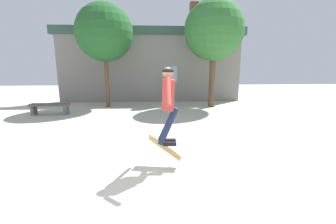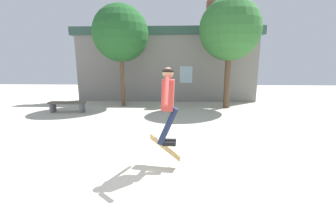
{
  "view_description": "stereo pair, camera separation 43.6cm",
  "coord_description": "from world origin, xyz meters",
  "px_view_note": "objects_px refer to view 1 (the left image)",
  "views": [
    {
      "loc": [
        0.22,
        -3.43,
        2.03
      ],
      "look_at": [
        0.47,
        0.84,
        1.13
      ],
      "focal_mm": 24.0,
      "sensor_mm": 36.0,
      "label": 1
    },
    {
      "loc": [
        0.66,
        -3.43,
        2.03
      ],
      "look_at": [
        0.47,
        0.84,
        1.13
      ],
      "focal_mm": 24.0,
      "sensor_mm": 36.0,
      "label": 2
    }
  ],
  "objects_px": {
    "skater": "(168,99)",
    "park_bench": "(50,107)",
    "tree_right": "(214,31)",
    "skateboard_flipping": "(165,148)",
    "tree_left": "(104,33)"
  },
  "relations": [
    {
      "from": "skateboard_flipping",
      "to": "park_bench",
      "type": "bearing_deg",
      "value": 158.32
    },
    {
      "from": "tree_right",
      "to": "skateboard_flipping",
      "type": "xyz_separation_m",
      "value": [
        -2.61,
        -6.56,
        -3.22
      ]
    },
    {
      "from": "tree_right",
      "to": "skater",
      "type": "height_order",
      "value": "tree_right"
    },
    {
      "from": "skater",
      "to": "skateboard_flipping",
      "type": "distance_m",
      "value": 1.01
    },
    {
      "from": "tree_left",
      "to": "skater",
      "type": "height_order",
      "value": "tree_left"
    },
    {
      "from": "park_bench",
      "to": "tree_left",
      "type": "bearing_deg",
      "value": 39.73
    },
    {
      "from": "skater",
      "to": "tree_left",
      "type": "bearing_deg",
      "value": 112.4
    },
    {
      "from": "skateboard_flipping",
      "to": "tree_left",
      "type": "bearing_deg",
      "value": 136.78
    },
    {
      "from": "tree_left",
      "to": "park_bench",
      "type": "bearing_deg",
      "value": -140.36
    },
    {
      "from": "skater",
      "to": "park_bench",
      "type": "bearing_deg",
      "value": 133.71
    },
    {
      "from": "tree_left",
      "to": "park_bench",
      "type": "xyz_separation_m",
      "value": [
        -2.06,
        -1.7,
        -3.18
      ]
    },
    {
      "from": "tree_right",
      "to": "skateboard_flipping",
      "type": "bearing_deg",
      "value": -111.67
    },
    {
      "from": "tree_right",
      "to": "skater",
      "type": "xyz_separation_m",
      "value": [
        -2.54,
        -6.61,
        -2.22
      ]
    },
    {
      "from": "tree_left",
      "to": "tree_right",
      "type": "bearing_deg",
      "value": -3.05
    },
    {
      "from": "tree_left",
      "to": "skater",
      "type": "distance_m",
      "value": 7.65
    }
  ]
}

